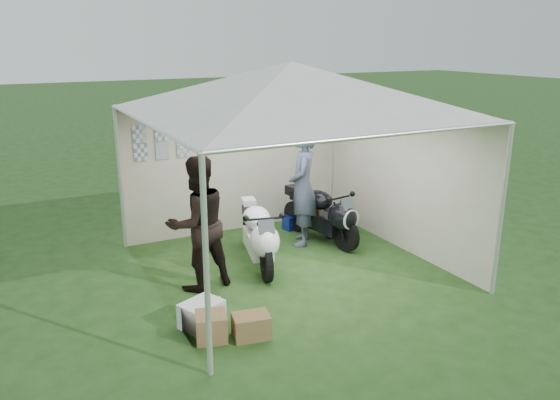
# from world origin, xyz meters

# --- Properties ---
(ground) EXTENTS (80.00, 80.00, 0.00)m
(ground) POSITION_xyz_m (0.00, 0.00, 0.00)
(ground) COLOR #203E16
(ground) RESTS_ON ground
(canopy_tent) EXTENTS (5.66, 5.66, 3.00)m
(canopy_tent) POSITION_xyz_m (-0.00, 0.03, 2.58)
(canopy_tent) COLOR silver
(canopy_tent) RESTS_ON ground
(motorcycle_white) EXTENTS (0.71, 1.82, 0.91)m
(motorcycle_white) POSITION_xyz_m (-0.38, 0.28, 0.51)
(motorcycle_white) COLOR black
(motorcycle_white) RESTS_ON ground
(motorcycle_black) EXTENTS (0.60, 1.79, 0.89)m
(motorcycle_black) POSITION_xyz_m (1.02, 0.72, 0.50)
(motorcycle_black) COLOR black
(motorcycle_black) RESTS_ON ground
(paddock_stand) EXTENTS (0.37, 0.27, 0.25)m
(paddock_stand) POSITION_xyz_m (0.87, 1.52, 0.13)
(paddock_stand) COLOR #1B30CC
(paddock_stand) RESTS_ON ground
(person_dark_jacket) EXTENTS (1.00, 0.85, 1.84)m
(person_dark_jacket) POSITION_xyz_m (-1.41, 0.01, 0.92)
(person_dark_jacket) COLOR black
(person_dark_jacket) RESTS_ON ground
(person_blue_jacket) EXTENTS (0.77, 0.85, 1.95)m
(person_blue_jacket) POSITION_xyz_m (0.67, 0.83, 0.97)
(person_blue_jacket) COLOR slate
(person_blue_jacket) RESTS_ON ground
(equipment_box) EXTENTS (0.54, 0.47, 0.46)m
(equipment_box) POSITION_xyz_m (1.42, 0.88, 0.23)
(equipment_box) COLOR black
(equipment_box) RESTS_ON ground
(crate_0) EXTENTS (0.57, 0.52, 0.31)m
(crate_0) POSITION_xyz_m (-1.75, -1.03, 0.16)
(crate_0) COLOR silver
(crate_0) RESTS_ON ground
(crate_1) EXTENTS (0.43, 0.43, 0.31)m
(crate_1) POSITION_xyz_m (-1.75, -1.36, 0.16)
(crate_1) COLOR brown
(crate_1) RESTS_ON ground
(crate_2) EXTENTS (0.33, 0.29, 0.21)m
(crate_2) POSITION_xyz_m (-1.58, -0.88, 0.10)
(crate_2) COLOR #B3B7BC
(crate_2) RESTS_ON ground
(crate_3) EXTENTS (0.46, 0.37, 0.28)m
(crate_3) POSITION_xyz_m (-1.33, -1.53, 0.14)
(crate_3) COLOR brown
(crate_3) RESTS_ON ground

